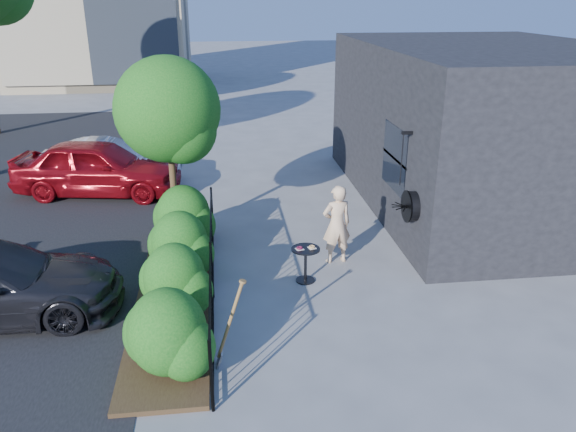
{
  "coord_description": "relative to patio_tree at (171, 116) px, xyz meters",
  "views": [
    {
      "loc": [
        -1.25,
        -9.01,
        5.11
      ],
      "look_at": [
        -0.03,
        0.81,
        1.2
      ],
      "focal_mm": 35.0,
      "sensor_mm": 36.0,
      "label": 1
    }
  ],
  "objects": [
    {
      "name": "shovel",
      "position": [
        0.98,
        -4.79,
        -2.13
      ],
      "size": [
        0.49,
        0.19,
        1.44
      ],
      "color": "brown",
      "rests_on": "ground"
    },
    {
      "name": "shrubs",
      "position": [
        0.14,
        -2.66,
        -2.06
      ],
      "size": [
        1.1,
        5.6,
        1.24
      ],
      "color": "#135415",
      "rests_on": "ground"
    },
    {
      "name": "woman",
      "position": [
        3.23,
        -1.57,
        -1.94
      ],
      "size": [
        0.65,
        0.49,
        1.64
      ],
      "primitive_type": "imported",
      "rotation": [
        0.0,
        0.0,
        3.31
      ],
      "color": "beige",
      "rests_on": "ground"
    },
    {
      "name": "fence",
      "position": [
        0.74,
        -2.76,
        -2.2
      ],
      "size": [
        0.05,
        6.05,
        1.1
      ],
      "color": "black",
      "rests_on": "ground"
    },
    {
      "name": "patio_tree",
      "position": [
        0.0,
        0.0,
        0.0
      ],
      "size": [
        2.2,
        2.2,
        3.94
      ],
      "color": "#3F2B19",
      "rests_on": "ground"
    },
    {
      "name": "car_red",
      "position": [
        -2.33,
        3.35,
        -2.01
      ],
      "size": [
        4.67,
        2.5,
        1.51
      ],
      "primitive_type": "imported",
      "rotation": [
        0.0,
        0.0,
        1.4
      ],
      "color": "maroon",
      "rests_on": "ground"
    },
    {
      "name": "ground",
      "position": [
        2.24,
        -2.76,
        -2.76
      ],
      "size": [
        120.0,
        120.0,
        0.0
      ],
      "primitive_type": "plane",
      "color": "gray",
      "rests_on": "ground"
    },
    {
      "name": "planting_bed",
      "position": [
        0.04,
        -2.76,
        -2.72
      ],
      "size": [
        1.3,
        6.0,
        0.08
      ],
      "primitive_type": "cube",
      "color": "#382616",
      "rests_on": "ground"
    },
    {
      "name": "cafe_table",
      "position": [
        2.49,
        -2.34,
        -2.29
      ],
      "size": [
        0.54,
        0.54,
        0.73
      ],
      "rotation": [
        0.0,
        0.0,
        0.28
      ],
      "color": "black",
      "rests_on": "ground"
    },
    {
      "name": "car_silver",
      "position": [
        -2.17,
        4.1,
        -2.12
      ],
      "size": [
        3.96,
        1.44,
        1.3
      ],
      "primitive_type": "imported",
      "rotation": [
        0.0,
        0.0,
        1.55
      ],
      "color": "#AFAFB4",
      "rests_on": "ground"
    },
    {
      "name": "shop_building",
      "position": [
        7.73,
        1.74,
        -0.76
      ],
      "size": [
        6.22,
        9.0,
        4.0
      ],
      "color": "black",
      "rests_on": "ground"
    }
  ]
}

